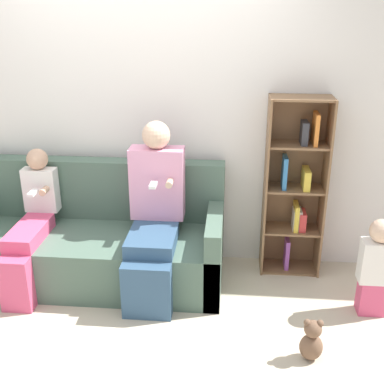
{
  "coord_description": "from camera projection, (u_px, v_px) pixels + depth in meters",
  "views": [
    {
      "loc": [
        0.76,
        -2.91,
        2.16
      ],
      "look_at": [
        0.46,
        0.55,
        0.77
      ],
      "focal_mm": 45.0,
      "sensor_mm": 36.0,
      "label": 1
    }
  ],
  "objects": [
    {
      "name": "ground_plane",
      "position": [
        124.0,
        314.0,
        3.55
      ],
      "size": [
        14.0,
        14.0,
        0.0
      ],
      "primitive_type": "plane",
      "color": "beige"
    },
    {
      "name": "back_wall",
      "position": [
        141.0,
        115.0,
        3.96
      ],
      "size": [
        10.0,
        0.06,
        2.55
      ],
      "color": "silver",
      "rests_on": "ground_plane"
    },
    {
      "name": "couch",
      "position": [
        93.0,
        243.0,
        3.95
      ],
      "size": [
        2.12,
        0.82,
        0.93
      ],
      "color": "#4C6656",
      "rests_on": "ground_plane"
    },
    {
      "name": "adult_seated",
      "position": [
        154.0,
        209.0,
        3.68
      ],
      "size": [
        0.42,
        0.77,
        1.31
      ],
      "color": "#335170",
      "rests_on": "ground_plane"
    },
    {
      "name": "child_seated",
      "position": [
        30.0,
        224.0,
        3.76
      ],
      "size": [
        0.27,
        0.78,
        1.06
      ],
      "color": "#DB4C75",
      "rests_on": "ground_plane"
    },
    {
      "name": "toddler_standing",
      "position": [
        376.0,
        266.0,
        3.44
      ],
      "size": [
        0.23,
        0.17,
        0.75
      ],
      "color": "#DB4C75",
      "rests_on": "ground_plane"
    },
    {
      "name": "bookshelf",
      "position": [
        295.0,
        188.0,
        3.92
      ],
      "size": [
        0.49,
        0.28,
        1.48
      ],
      "color": "brown",
      "rests_on": "ground_plane"
    },
    {
      "name": "teddy_bear",
      "position": [
        312.0,
        341.0,
        3.06
      ],
      "size": [
        0.15,
        0.12,
        0.3
      ],
      "color": "brown",
      "rests_on": "ground_plane"
    }
  ]
}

